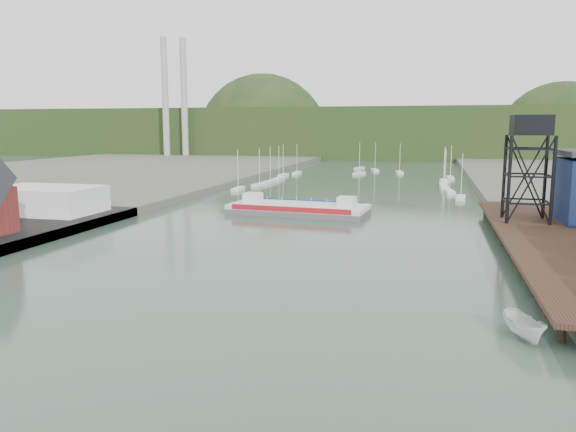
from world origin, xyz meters
The scene contains 9 objects.
ground centered at (0.00, 0.00, 0.00)m, with size 600.00×600.00×0.00m, color #2C4539.
east_pier centered at (37.00, 45.00, 1.90)m, with size 14.00×70.00×2.45m.
white_shed centered at (-44.00, 50.00, 3.85)m, with size 18.00×12.00×4.50m, color silver.
lift_tower centered at (35.00, 58.00, 15.65)m, with size 6.50×6.50×16.00m.
marina_sailboats centered at (0.08, 138.46, 0.35)m, with size 57.71×92.65×0.90m.
smokestacks centered at (-106.00, 232.50, 30.00)m, with size 11.20×8.20×60.00m.
distant_hills centered at (-3.98, 301.35, 10.38)m, with size 500.00×120.00×80.00m.
chain_ferry centered at (-3.31, 69.15, 1.07)m, with size 26.69×12.57×3.73m.
motorboat centered at (28.27, 11.81, 1.01)m, with size 1.97×5.24×2.02m, color silver.
Camera 1 is at (20.71, -33.11, 16.49)m, focal length 35.00 mm.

